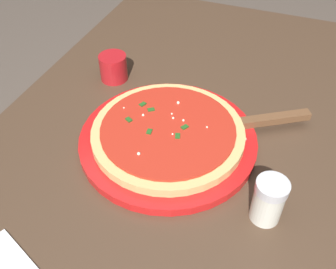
# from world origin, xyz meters

# --- Properties ---
(restaurant_table) EXTENTS (1.03, 0.74, 0.73)m
(restaurant_table) POSITION_xyz_m (0.00, 0.00, 0.59)
(restaurant_table) COLOR black
(restaurant_table) RESTS_ON ground_plane
(serving_plate) EXTENTS (0.31, 0.31, 0.02)m
(serving_plate) POSITION_xyz_m (0.06, -0.05, 0.74)
(serving_plate) COLOR red
(serving_plate) RESTS_ON restaurant_table
(pizza) EXTENTS (0.26, 0.26, 0.02)m
(pizza) POSITION_xyz_m (0.06, -0.05, 0.76)
(pizza) COLOR #DBB26B
(pizza) RESTS_ON serving_plate
(pizza_server) EXTENTS (0.15, 0.21, 0.01)m
(pizza_server) POSITION_xyz_m (-0.03, 0.08, 0.75)
(pizza_server) COLOR silver
(pizza_server) RESTS_ON serving_plate
(cup_small_sauce) EXTENTS (0.06, 0.06, 0.05)m
(cup_small_sauce) POSITION_xyz_m (-0.08, -0.22, 0.76)
(cup_small_sauce) COLOR #B2191E
(cup_small_sauce) RESTS_ON restaurant_table
(parmesan_shaker) EXTENTS (0.05, 0.05, 0.07)m
(parmesan_shaker) POSITION_xyz_m (0.15, 0.14, 0.77)
(parmesan_shaker) COLOR silver
(parmesan_shaker) RESTS_ON restaurant_table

